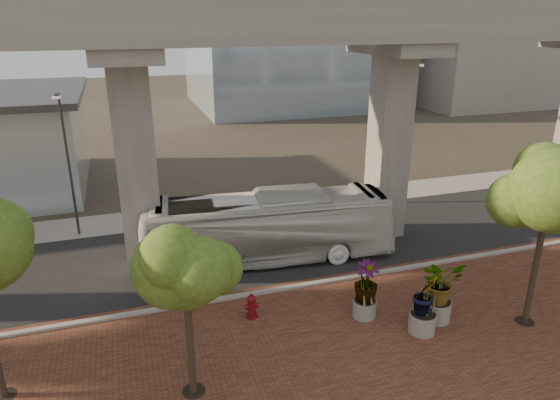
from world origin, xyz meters
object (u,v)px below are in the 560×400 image
object	(u,v)px
parked_car	(559,180)
planter_front	(440,284)
fire_hydrant	(252,306)
transit_bus	(268,228)

from	to	relation	value
parked_car	planter_front	size ratio (longest dim) A/B	2.07
fire_hydrant	planter_front	world-z (taller)	planter_front
transit_bus	planter_front	bearing A→B (deg)	-139.99
fire_hydrant	transit_bus	bearing A→B (deg)	66.11
planter_front	fire_hydrant	bearing A→B (deg)	160.77
parked_car	planter_front	world-z (taller)	planter_front
transit_bus	parked_car	world-z (taller)	transit_bus
transit_bus	planter_front	distance (m)	8.08
fire_hydrant	planter_front	bearing A→B (deg)	-19.23
transit_bus	parked_car	size ratio (longest dim) A/B	2.26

